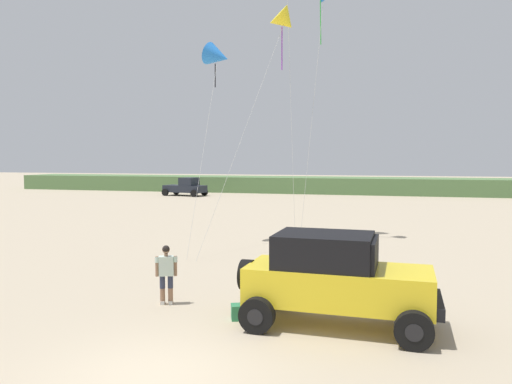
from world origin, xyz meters
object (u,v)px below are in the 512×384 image
distant_pickup (186,187)px  jeep (335,277)px  cooler_box (242,312)px  kite_blue_swept (218,56)px  kite_black_sled (285,21)px  person_watching (166,271)px

distant_pickup → jeep: bearing=-62.2°
cooler_box → kite_blue_swept: size_ratio=0.06×
jeep → kite_black_sled: bearing=107.3°
distant_pickup → kite_black_sled: kite_black_sled is taller
jeep → kite_blue_swept: bearing=122.2°
cooler_box → distant_pickup: 41.78m
person_watching → cooler_box: size_ratio=2.98×
cooler_box → kite_blue_swept: 14.39m
cooler_box → kite_blue_swept: bearing=90.3°
distant_pickup → kite_black_sled: 32.23m
distant_pickup → kite_blue_swept: kite_blue_swept is taller
cooler_box → distant_pickup: (-17.56, 37.90, 0.75)m
person_watching → cooler_box: bearing=-16.0°
jeep → kite_blue_swept: size_ratio=0.51×
distant_pickup → kite_black_sled: (16.24, -26.09, 9.69)m
kite_blue_swept → kite_black_sled: bearing=21.6°
kite_blue_swept → person_watching: bearing=-79.2°
jeep → cooler_box: jeep is taller
cooler_box → kite_black_sled: size_ratio=0.05×
jeep → kite_blue_swept: 14.62m
jeep → person_watching: size_ratio=2.93×
distant_pickup → kite_blue_swept: size_ratio=0.50×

